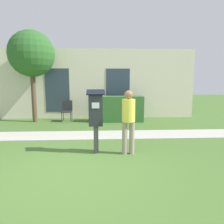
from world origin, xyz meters
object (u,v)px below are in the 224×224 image
(outdoor_chair_left, at_px, (67,109))
(person_standing, at_px, (128,117))
(outdoor_chair_middle, at_px, (94,109))
(outdoor_chair_right, at_px, (121,109))
(parking_meter, at_px, (96,113))

(outdoor_chair_left, bearing_deg, person_standing, -85.59)
(outdoor_chair_middle, bearing_deg, outdoor_chair_left, 164.59)
(person_standing, relative_size, outdoor_chair_right, 1.76)
(parking_meter, xyz_separation_m, outdoor_chair_middle, (-0.17, 4.08, -0.49))
(person_standing, height_order, outdoor_chair_left, person_standing)
(parking_meter, height_order, outdoor_chair_middle, parking_meter)
(person_standing, distance_m, outdoor_chair_middle, 4.33)
(outdoor_chair_left, bearing_deg, outdoor_chair_right, -21.16)
(parking_meter, bearing_deg, outdoor_chair_middle, 92.34)
(outdoor_chair_left, distance_m, outdoor_chair_middle, 1.19)
(outdoor_chair_left, xyz_separation_m, outdoor_chair_right, (2.36, 0.03, 0.00))
(outdoor_chair_left, xyz_separation_m, outdoor_chair_middle, (1.18, -0.12, 0.00))
(person_standing, relative_size, outdoor_chair_middle, 1.76)
(person_standing, xyz_separation_m, outdoor_chair_right, (0.22, 4.35, -0.40))
(parking_meter, distance_m, person_standing, 0.81)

